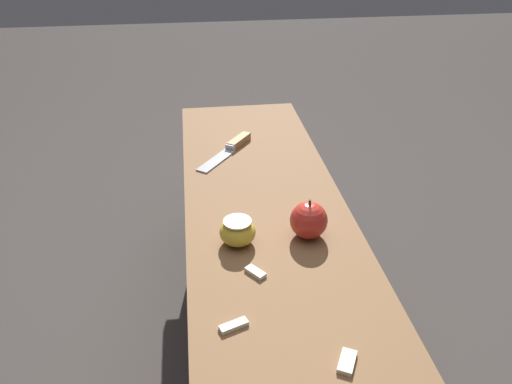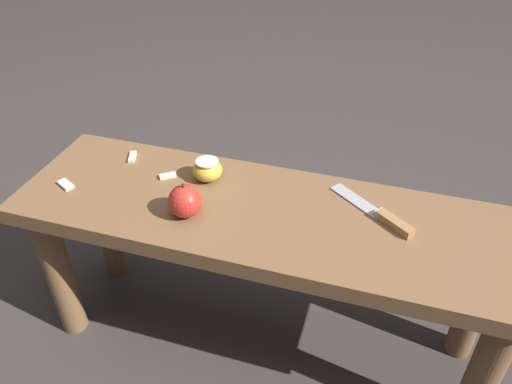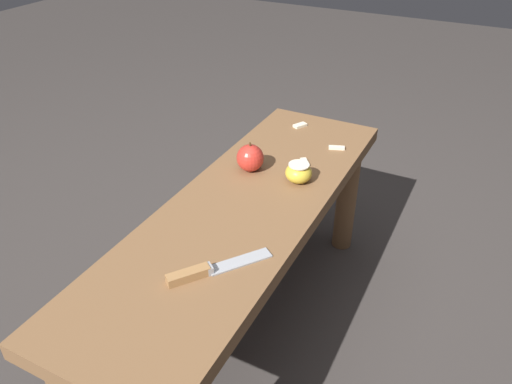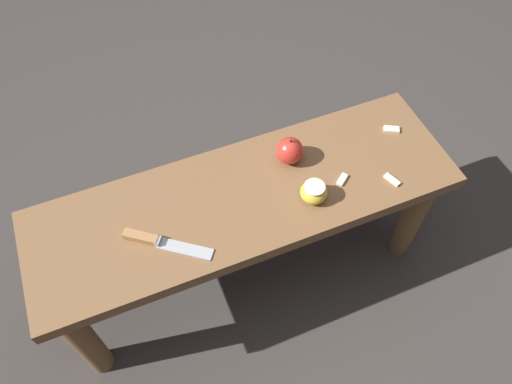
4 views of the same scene
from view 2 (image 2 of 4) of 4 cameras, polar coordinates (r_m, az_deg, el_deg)
The scene contains 8 objects.
ground_plane at distance 1.45m, azimuth 0.69°, elevation -16.14°, with size 8.00×8.00×0.00m, color #383330.
wooden_bench at distance 1.18m, azimuth 0.81°, elevation -5.52°, with size 1.16×0.36×0.45m.
knife at distance 1.13m, azimuth 14.28°, elevation -2.70°, with size 0.20×0.16×0.02m.
apple_whole at distance 1.10m, azimuth -8.10°, elevation -1.03°, with size 0.08×0.08×0.08m.
apple_cut at distance 1.21m, azimuth -5.56°, elevation 2.54°, with size 0.07×0.07×0.05m.
apple_slice_near_knife at distance 1.34m, azimuth -13.94°, elevation 3.92°, with size 0.03×0.05×0.01m.
apple_slice_center at distance 1.28m, azimuth -20.94°, elevation 0.80°, with size 0.05×0.04×0.01m.
apple_slice_near_bowl at distance 1.24m, azimuth -10.07°, elevation 1.84°, with size 0.04×0.04×0.01m.
Camera 2 is at (-0.24, 0.84, 1.15)m, focal length 35.00 mm.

